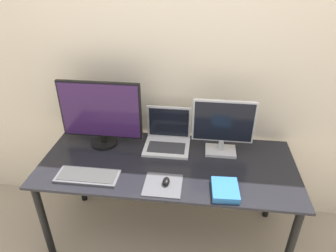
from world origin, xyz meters
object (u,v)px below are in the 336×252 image
object	(u,v)px
mouse	(166,181)
monitor_right	(223,126)
laptop	(168,137)
keyboard	(88,176)
monitor_left	(101,113)
book	(225,190)

from	to	relation	value
mouse	monitor_right	bearing A→B (deg)	48.99
laptop	mouse	xyz separation A→B (m)	(0.05, -0.44, -0.04)
laptop	mouse	distance (m)	0.44
laptop	keyboard	xyz separation A→B (m)	(-0.45, -0.43, -0.06)
keyboard	monitor_right	bearing A→B (deg)	24.67
monitor_left	mouse	xyz separation A→B (m)	(0.51, -0.39, -0.23)
laptop	book	bearing A→B (deg)	-49.76
monitor_left	book	xyz separation A→B (m)	(0.86, -0.41, -0.23)
monitor_left	mouse	world-z (taller)	monitor_left
monitor_left	keyboard	xyz separation A→B (m)	(0.01, -0.38, -0.24)
monitor_right	book	world-z (taller)	monitor_right
laptop	book	xyz separation A→B (m)	(0.39, -0.47, -0.05)
monitor_left	monitor_right	world-z (taller)	monitor_left
laptop	book	size ratio (longest dim) A/B	1.61
monitor_left	mouse	size ratio (longest dim) A/B	8.25
mouse	book	distance (m)	0.35
monitor_left	keyboard	world-z (taller)	monitor_left
mouse	keyboard	bearing A→B (deg)	179.46
keyboard	book	bearing A→B (deg)	-2.33
laptop	keyboard	size ratio (longest dim) A/B	0.82
monitor_left	monitor_right	bearing A→B (deg)	-0.00
monitor_right	mouse	world-z (taller)	monitor_right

